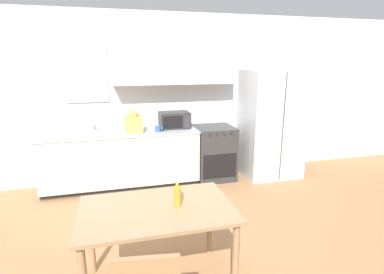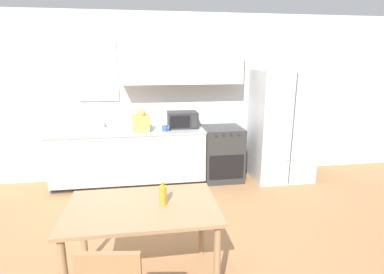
% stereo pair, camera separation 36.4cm
% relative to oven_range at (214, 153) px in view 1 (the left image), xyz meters
% --- Properties ---
extents(ground_plane, '(12.00, 12.00, 0.00)m').
position_rel_oven_range_xyz_m(ground_plane, '(-1.12, -1.66, -0.45)').
color(ground_plane, '#9E7047').
extents(wall_back, '(12.00, 0.38, 2.70)m').
position_rel_oven_range_xyz_m(wall_back, '(-1.04, 0.31, 1.01)').
color(wall_back, silver).
rests_on(wall_back, ground_plane).
extents(kitchen_counter, '(2.40, 0.61, 0.89)m').
position_rel_oven_range_xyz_m(kitchen_counter, '(-1.52, 0.01, 0.00)').
color(kitchen_counter, '#333333').
rests_on(kitchen_counter, ground_plane).
extents(oven_range, '(0.64, 0.64, 0.89)m').
position_rel_oven_range_xyz_m(oven_range, '(0.00, 0.00, 0.00)').
color(oven_range, '#2D2D2D').
rests_on(oven_range, ground_plane).
extents(refrigerator, '(0.95, 0.81, 1.81)m').
position_rel_oven_range_xyz_m(refrigerator, '(0.99, -0.07, 0.46)').
color(refrigerator, silver).
rests_on(refrigerator, ground_plane).
extents(kitchen_sink, '(0.57, 0.38, 0.23)m').
position_rel_oven_range_xyz_m(kitchen_sink, '(-1.97, 0.02, 0.46)').
color(kitchen_sink, '#B7BABC').
rests_on(kitchen_sink, kitchen_counter).
extents(microwave, '(0.48, 0.34, 0.26)m').
position_rel_oven_range_xyz_m(microwave, '(-0.65, 0.11, 0.57)').
color(microwave, '#282828').
rests_on(microwave, kitchen_counter).
extents(coffee_mug, '(0.11, 0.08, 0.09)m').
position_rel_oven_range_xyz_m(coffee_mug, '(-0.95, -0.10, 0.49)').
color(coffee_mug, '#335999').
rests_on(coffee_mug, kitchen_counter).
extents(grocery_bag_0, '(0.27, 0.23, 0.36)m').
position_rel_oven_range_xyz_m(grocery_bag_0, '(-1.31, -0.05, 0.59)').
color(grocery_bag_0, '#DB994C').
rests_on(grocery_bag_0, kitchen_counter).
extents(dining_table, '(1.27, 0.80, 0.76)m').
position_rel_oven_range_xyz_m(dining_table, '(-1.29, -2.31, 0.21)').
color(dining_table, '#997551').
rests_on(dining_table, ground_plane).
extents(drink_bottle, '(0.06, 0.06, 0.23)m').
position_rel_oven_range_xyz_m(drink_bottle, '(-1.12, -2.31, 0.41)').
color(drink_bottle, orange).
rests_on(drink_bottle, dining_table).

